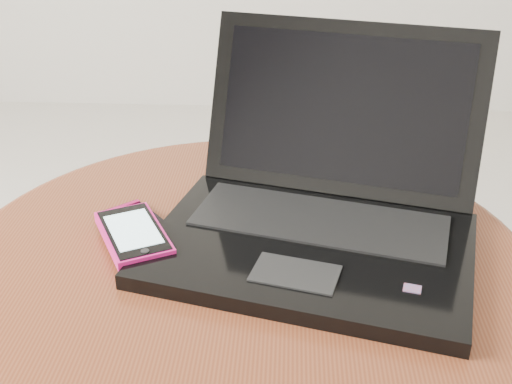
{
  "coord_description": "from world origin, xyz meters",
  "views": [
    {
      "loc": [
        0.0,
        -0.51,
        0.93
      ],
      "look_at": [
        -0.03,
        0.14,
        0.59
      ],
      "focal_mm": 46.25,
      "sensor_mm": 36.0,
      "label": 1
    }
  ],
  "objects": [
    {
      "name": "table",
      "position": [
        -0.05,
        0.11,
        0.41
      ],
      "size": [
        0.66,
        0.66,
        0.53
      ],
      "color": "#5A3218",
      "rests_on": "ground"
    },
    {
      "name": "laptop",
      "position": [
        0.04,
        0.15,
        0.57
      ],
      "size": [
        0.41,
        0.4,
        0.22
      ],
      "color": "black",
      "rests_on": "table"
    },
    {
      "name": "phone_black",
      "position": [
        -0.17,
        0.15,
        0.53
      ],
      "size": [
        0.12,
        0.12,
        0.01
      ],
      "color": "black",
      "rests_on": "table"
    },
    {
      "name": "phone_pink",
      "position": [
        -0.17,
        0.12,
        0.54
      ],
      "size": [
        0.11,
        0.13,
        0.01
      ],
      "color": "#EA187F",
      "rests_on": "phone_black"
    }
  ]
}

